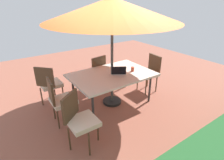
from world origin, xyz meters
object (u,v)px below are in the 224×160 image
object	(u,v)px
dining_table	(112,76)
chair_west	(150,71)
chair_southeast	(49,83)
laptop	(119,72)
chair_northeast	(79,118)
chair_east	(60,99)
cup	(133,69)
patio_umbrella	(112,10)
chair_south	(96,71)

from	to	relation	value
dining_table	chair_west	distance (m)	1.21
chair_southeast	chair_west	bearing A→B (deg)	-151.59
chair_west	laptop	distance (m)	1.11
dining_table	chair_northeast	size ratio (longest dim) A/B	1.89
chair_east	cup	distance (m)	1.79
patio_umbrella	chair_west	distance (m)	1.98
chair_east	chair_northeast	bearing A→B (deg)	-170.97
chair_southeast	cup	xyz separation A→B (m)	(-1.72, 0.93, 0.26)
dining_table	laptop	xyz separation A→B (m)	(-0.12, 0.09, 0.09)
dining_table	cup	world-z (taller)	cup
chair_east	laptop	world-z (taller)	chair_east
chair_northeast	chair_east	xyz separation A→B (m)	(0.04, -0.79, 0.00)
chair_northeast	chair_southeast	bearing A→B (deg)	52.85
chair_northeast	chair_southeast	world-z (taller)	same
dining_table	chair_east	world-z (taller)	chair_east
patio_umbrella	cup	distance (m)	1.41
dining_table	patio_umbrella	xyz separation A→B (m)	(0.00, 0.00, 1.42)
dining_table	chair_southeast	bearing A→B (deg)	-33.19
dining_table	laptop	world-z (taller)	laptop
chair_east	cup	world-z (taller)	chair_east
chair_northeast	chair_east	distance (m)	0.79
chair_south	chair_east	bearing A→B (deg)	25.11
dining_table	chair_northeast	distance (m)	1.49
patio_umbrella	chair_south	distance (m)	1.77
dining_table	chair_west	size ratio (longest dim) A/B	1.89
chair_west	cup	size ratio (longest dim) A/B	9.32
patio_umbrella	chair_northeast	size ratio (longest dim) A/B	2.83
laptop	patio_umbrella	bearing A→B (deg)	-3.14
dining_table	cup	size ratio (longest dim) A/B	17.66
dining_table	chair_west	bearing A→B (deg)	178.92
dining_table	chair_east	size ratio (longest dim) A/B	1.89
dining_table	patio_umbrella	bearing A→B (deg)	0.00
patio_umbrella	chair_southeast	distance (m)	2.14
patio_umbrella	chair_west	xyz separation A→B (m)	(-1.20, 0.02, -1.57)
chair_east	cup	bearing A→B (deg)	-87.00
patio_umbrella	chair_south	xyz separation A→B (m)	(-0.04, -0.82, -1.57)
chair_northeast	chair_west	xyz separation A→B (m)	(-2.43, -0.81, 0.00)
cup	chair_south	bearing A→B (deg)	-64.02
chair_northeast	chair_west	size ratio (longest dim) A/B	1.00
dining_table	laptop	bearing A→B (deg)	144.50
dining_table	chair_south	world-z (taller)	chair_south
patio_umbrella	cup	bearing A→B (deg)	165.04
chair_south	laptop	xyz separation A→B (m)	(-0.09, 0.90, 0.25)
patio_umbrella	chair_west	bearing A→B (deg)	178.92
chair_northeast	chair_south	xyz separation A→B (m)	(-1.26, -1.65, 0.00)
chair_west	chair_south	size ratio (longest dim) A/B	1.00
chair_northeast	chair_southeast	distance (m)	1.63
dining_table	chair_southeast	world-z (taller)	chair_southeast
laptop	chair_south	bearing A→B (deg)	-52.12
chair_east	laptop	distance (m)	1.41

